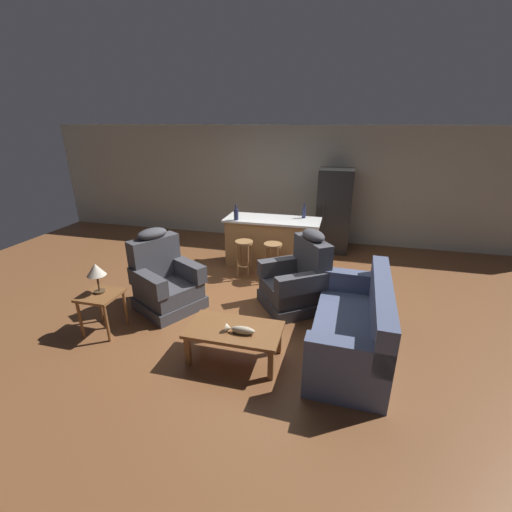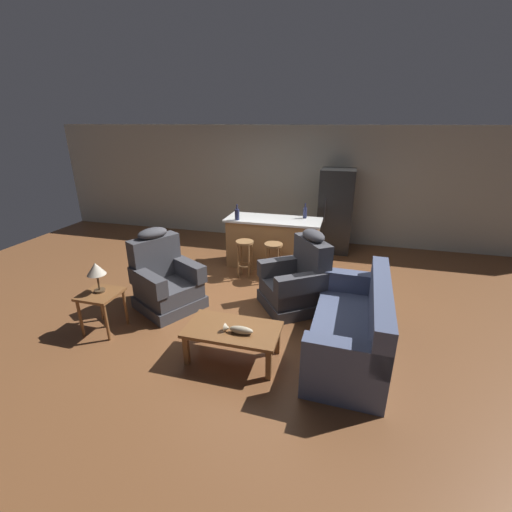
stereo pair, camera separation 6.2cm
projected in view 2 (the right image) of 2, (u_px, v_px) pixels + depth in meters
ground_plane at (255, 296)px, 5.58m from camera, size 12.00×12.00×0.00m
back_wall at (290, 185)px, 7.92m from camera, size 12.00×0.05×2.60m
coffee_table at (233, 332)px, 3.99m from camera, size 1.10×0.60×0.42m
fish_figurine at (238, 330)px, 3.87m from camera, size 0.34×0.10×0.10m
couch at (354, 328)px, 4.11m from camera, size 0.91×1.93×0.94m
recliner_near_lamp at (165, 280)px, 5.16m from camera, size 1.14×1.14×1.20m
recliner_near_island at (298, 281)px, 5.14m from camera, size 1.17×1.17×1.20m
end_table at (101, 300)px, 4.53m from camera, size 0.48×0.48×0.56m
table_lamp at (96, 270)px, 4.41m from camera, size 0.24×0.24×0.41m
kitchen_island at (273, 242)px, 6.62m from camera, size 1.80×0.70×0.95m
bar_stool_left at (245, 252)px, 6.15m from camera, size 0.32×0.32×0.68m
bar_stool_right at (273, 255)px, 6.02m from camera, size 0.32×0.32×0.68m
refrigerator at (335, 211)px, 7.29m from camera, size 0.70×0.69×1.76m
bottle_tall_green at (237, 214)px, 6.34m from camera, size 0.09×0.09×0.29m
bottle_short_amber at (305, 212)px, 6.46m from camera, size 0.07×0.07×0.29m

